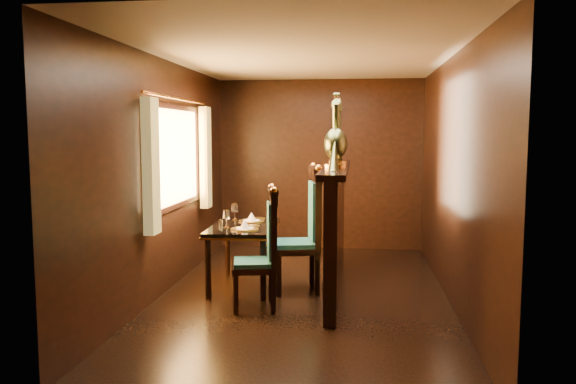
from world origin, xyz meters
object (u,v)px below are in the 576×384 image
object	(u,v)px
chair_left	(265,245)
peacock_left	(336,130)
peacock_right	(338,132)
chair_right	(308,225)
dining_table	(243,231)

from	to	relation	value
chair_left	peacock_left	size ratio (longest dim) A/B	1.56
chair_left	peacock_right	world-z (taller)	peacock_right
chair_left	peacock_left	distance (m)	1.37
chair_left	peacock_right	bearing A→B (deg)	48.58
chair_left	peacock_right	distance (m)	1.73
chair_right	chair_left	bearing A→B (deg)	-130.27
chair_right	peacock_left	bearing A→B (deg)	-47.80
chair_left	peacock_left	xyz separation A→B (m)	(0.66, 0.46, 1.12)
chair_left	peacock_right	xyz separation A→B (m)	(0.66, 1.17, 1.10)
chair_left	chair_right	world-z (taller)	chair_right
chair_right	peacock_left	size ratio (longest dim) A/B	1.78
chair_left	peacock_left	world-z (taller)	peacock_left
chair_right	peacock_right	xyz separation A→B (m)	(0.30, 0.50, 1.01)
chair_left	dining_table	bearing A→B (deg)	104.30
dining_table	chair_left	xyz separation A→B (m)	(0.37, -0.75, 0.01)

